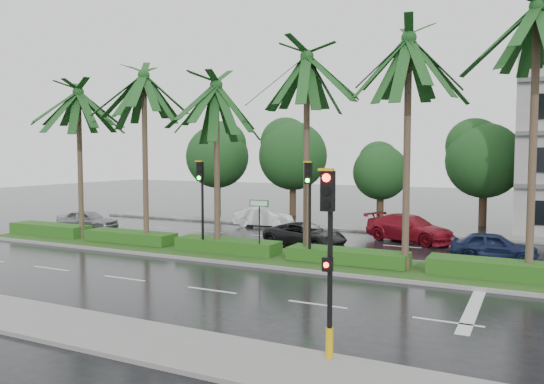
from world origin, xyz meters
The scene contains 17 objects.
ground centered at (0.00, 0.00, 0.00)m, with size 120.00×120.00×0.00m, color black.
near_sidewalk centered at (0.00, -10.20, 0.06)m, with size 40.00×2.40×0.12m, color slate.
far_sidewalk centered at (0.00, 12.00, 0.06)m, with size 40.00×2.00×0.12m, color slate.
median centered at (0.00, 1.00, 0.08)m, with size 36.00×4.00×0.15m.
hedge centered at (0.00, 1.00, 0.45)m, with size 35.20×1.40×0.60m.
lane_markings centered at (3.04, -0.43, 0.01)m, with size 34.00×13.06×0.01m.
palm_row centered at (-1.24, 1.02, 8.28)m, with size 26.30×4.20×10.76m.
signal_near centered at (6.00, -9.39, 2.50)m, with size 0.34×0.45×4.36m.
signal_median_left centered at (-4.00, 0.30, 3.00)m, with size 0.34×0.42×4.36m.
signal_median_right centered at (1.50, 0.30, 3.00)m, with size 0.34×0.42×4.36m.
street_sign centered at (-1.00, 0.48, 2.12)m, with size 0.95×0.09×2.60m.
bg_trees centered at (-0.32, 17.59, 4.77)m, with size 33.28×5.37×7.76m.
car_silver centered at (-15.13, 4.00, 0.66)m, with size 3.89×1.56×1.32m, color gray.
car_white centered at (-6.00, 10.49, 0.64)m, with size 3.88×1.35×1.28m, color white.
car_darkgrey centered at (-0.50, 4.66, 0.62)m, with size 4.47×2.06×1.24m, color black.
car_red centered at (4.00, 8.77, 0.74)m, with size 5.10×2.07×1.48m, color maroon.
car_blue centered at (8.50, 5.28, 0.64)m, with size 3.74×1.50×1.27m, color #172247.
Camera 1 is at (10.12, -20.52, 4.77)m, focal length 35.00 mm.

